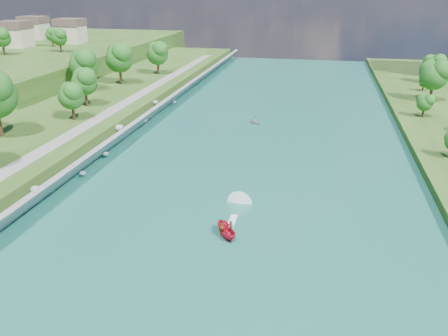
# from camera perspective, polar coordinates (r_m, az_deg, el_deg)

# --- Properties ---
(ground) EXTENTS (260.00, 260.00, 0.00)m
(ground) POSITION_cam_1_polar(r_m,az_deg,el_deg) (53.64, -0.55, -8.98)
(ground) COLOR #2D5119
(ground) RESTS_ON ground
(river_water) EXTENTS (55.00, 240.00, 0.10)m
(river_water) POSITION_cam_1_polar(r_m,az_deg,el_deg) (71.08, 3.07, -0.62)
(river_water) COLOR #195F58
(river_water) RESTS_ON ground
(ridge_west) EXTENTS (60.00, 120.00, 9.00)m
(ridge_west) POSITION_cam_1_polar(r_m,az_deg,el_deg) (169.18, -21.57, 13.18)
(ridge_west) COLOR #2D5119
(ridge_west) RESTS_ON ground
(riprap_bank) EXTENTS (4.29, 236.00, 4.26)m
(riprap_bank) POSITION_cam_1_polar(r_m,az_deg,el_deg) (77.62, -16.22, 1.94)
(riprap_bank) COLOR slate
(riprap_bank) RESTS_ON ground
(riverside_path) EXTENTS (3.00, 200.00, 0.10)m
(riverside_path) POSITION_cam_1_polar(r_m,az_deg,el_deg) (81.21, -20.16, 3.65)
(riverside_path) COLOR gray
(riverside_path) RESTS_ON berm_west
(ridge_houses) EXTENTS (29.50, 29.50, 8.40)m
(ridge_houses) POSITION_cam_1_polar(r_m,az_deg,el_deg) (175.73, -22.85, 16.23)
(ridge_houses) COLOR beige
(ridge_houses) RESTS_ON ridge_west
(trees_ridge) EXTENTS (18.53, 39.11, 9.62)m
(trees_ridge) POSITION_cam_1_polar(r_m,az_deg,el_deg) (159.76, -22.37, 15.85)
(trees_ridge) COLOR #144E16
(trees_ridge) RESTS_ON ridge_west
(motorboat) EXTENTS (3.60, 18.88, 2.25)m
(motorboat) POSITION_cam_1_polar(r_m,az_deg,el_deg) (54.58, 0.62, -7.44)
(motorboat) COLOR red
(motorboat) RESTS_ON river_water
(raft) EXTENTS (3.78, 3.69, 1.61)m
(raft) POSITION_cam_1_polar(r_m,az_deg,el_deg) (96.62, 4.11, 6.02)
(raft) COLOR gray
(raft) RESTS_ON river_water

